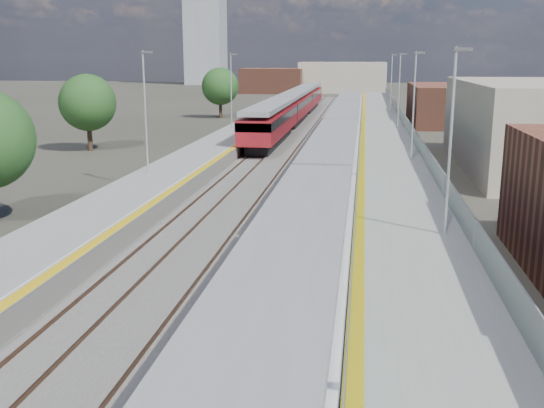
# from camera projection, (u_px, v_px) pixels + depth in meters

# --- Properties ---
(ground) EXTENTS (320.00, 320.00, 0.00)m
(ground) POSITION_uv_depth(u_px,v_px,m) (325.00, 155.00, 54.29)
(ground) COLOR #47443A
(ground) RESTS_ON ground
(ballast_bed) EXTENTS (10.50, 155.00, 0.06)m
(ballast_bed) POSITION_uv_depth(u_px,v_px,m) (302.00, 150.00, 57.01)
(ballast_bed) COLOR #565451
(ballast_bed) RESTS_ON ground
(tracks) EXTENTS (8.96, 160.00, 0.17)m
(tracks) POSITION_uv_depth(u_px,v_px,m) (310.00, 146.00, 58.52)
(tracks) COLOR #4C3323
(tracks) RESTS_ON ground
(platform_right) EXTENTS (4.70, 155.00, 8.52)m
(platform_right) POSITION_uv_depth(u_px,v_px,m) (387.00, 146.00, 55.84)
(platform_right) COLOR slate
(platform_right) RESTS_ON ground
(platform_left) EXTENTS (4.30, 155.00, 8.52)m
(platform_left) POSITION_uv_depth(u_px,v_px,m) (227.00, 143.00, 57.83)
(platform_left) COLOR slate
(platform_left) RESTS_ON ground
(buildings) EXTENTS (72.00, 185.50, 40.00)m
(buildings) POSITION_uv_depth(u_px,v_px,m) (268.00, 45.00, 139.83)
(buildings) COLOR brown
(buildings) RESTS_ON ground
(green_train) EXTENTS (2.87, 79.99, 3.16)m
(green_train) POSITION_uv_depth(u_px,v_px,m) (340.00, 141.00, 45.58)
(green_train) COLOR black
(green_train) RESTS_ON ground
(red_train) EXTENTS (2.98, 60.30, 3.76)m
(red_train) POSITION_uv_depth(u_px,v_px,m) (294.00, 106.00, 79.49)
(red_train) COLOR black
(red_train) RESTS_ON ground
(tree_b) EXTENTS (4.96, 4.96, 6.73)m
(tree_b) POSITION_uv_depth(u_px,v_px,m) (88.00, 103.00, 55.64)
(tree_b) COLOR #382619
(tree_b) RESTS_ON ground
(tree_c) EXTENTS (5.00, 5.00, 6.77)m
(tree_c) POSITION_uv_depth(u_px,v_px,m) (220.00, 86.00, 85.86)
(tree_c) COLOR #382619
(tree_c) RESTS_ON ground
(tree_d) EXTENTS (4.12, 4.12, 5.59)m
(tree_d) POSITION_uv_depth(u_px,v_px,m) (530.00, 99.00, 71.88)
(tree_d) COLOR #382619
(tree_d) RESTS_ON ground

